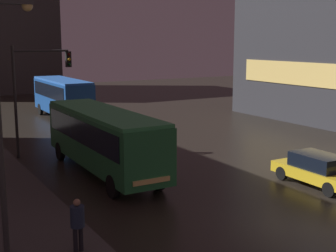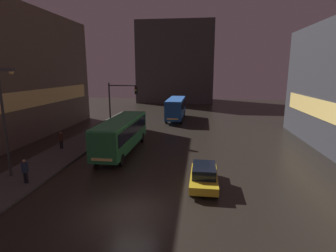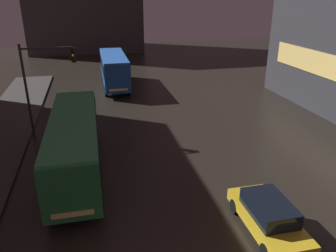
% 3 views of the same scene
% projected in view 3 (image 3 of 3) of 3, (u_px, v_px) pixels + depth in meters
% --- Properties ---
extents(bus_near, '(2.54, 10.26, 3.16)m').
position_uv_depth(bus_near, '(75.00, 140.00, 17.29)').
color(bus_near, '#236B38').
rests_on(bus_near, ground).
extents(bus_far, '(2.50, 9.23, 3.35)m').
position_uv_depth(bus_far, '(114.00, 67.00, 33.52)').
color(bus_far, '#194793').
rests_on(bus_far, ground).
extents(car_taxi, '(1.86, 4.27, 1.45)m').
position_uv_depth(car_taxi, '(268.00, 215.00, 13.31)').
color(car_taxi, gold).
rests_on(car_taxi, ground).
extents(traffic_light_main, '(3.36, 0.35, 6.27)m').
position_uv_depth(traffic_light_main, '(43.00, 76.00, 20.84)').
color(traffic_light_main, '#2D2D2D').
rests_on(traffic_light_main, ground).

